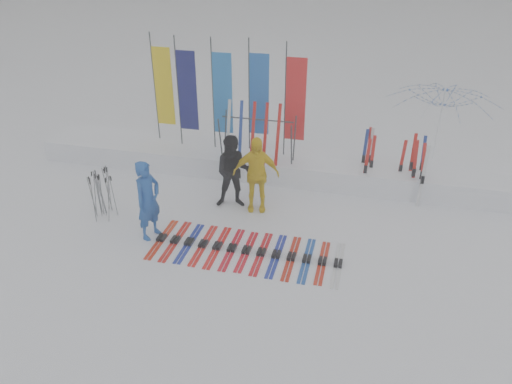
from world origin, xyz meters
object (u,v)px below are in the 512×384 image
(person_yellow, at_px, (256,174))
(ski_rack, at_px, (257,133))
(person_black, at_px, (234,172))
(tent_canopy, at_px, (437,132))
(person_blue, at_px, (148,200))
(ski_row, at_px, (246,250))

(person_yellow, height_order, ski_rack, person_yellow)
(person_black, bearing_deg, tent_canopy, 16.87)
(tent_canopy, bearing_deg, person_yellow, -145.89)
(person_black, relative_size, ski_rack, 0.95)
(tent_canopy, xyz_separation_m, ski_rack, (-4.82, -1.31, 0.02))
(person_blue, height_order, ski_rack, person_blue)
(person_black, relative_size, person_yellow, 0.98)
(ski_rack, bearing_deg, person_black, -97.23)
(person_blue, bearing_deg, ski_rack, -7.42)
(person_blue, xyz_separation_m, person_yellow, (2.08, 1.80, 0.03))
(person_blue, height_order, ski_row, person_blue)
(person_yellow, xyz_separation_m, tent_canopy, (4.44, 3.01, 0.37))
(person_blue, bearing_deg, tent_canopy, -35.03)
(tent_canopy, bearing_deg, ski_row, -130.54)
(person_black, bearing_deg, person_blue, -143.13)
(ski_row, bearing_deg, person_blue, 177.60)
(tent_canopy, bearing_deg, person_black, -149.30)
(person_black, bearing_deg, person_yellow, -15.98)
(ski_row, xyz_separation_m, ski_rack, (-0.62, 3.59, 1.35))
(person_blue, distance_m, tent_canopy, 8.11)
(tent_canopy, distance_m, ski_row, 6.59)
(person_blue, height_order, tent_canopy, tent_canopy)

